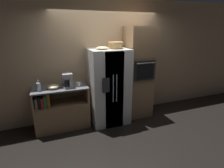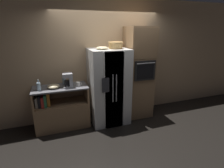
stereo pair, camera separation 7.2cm
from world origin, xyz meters
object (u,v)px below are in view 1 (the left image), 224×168
wicker_basket (115,45)px  bottle_tall (64,80)px  mixing_bowl (53,87)px  coffee_maker (69,80)px  bottle_short (39,86)px  refrigerator (109,87)px  mug (78,84)px  fruit_bowl (102,48)px  wall_oven (138,73)px

wicker_basket → bottle_tall: (-1.12, 0.22, -0.73)m
mixing_bowl → coffee_maker: (0.32, -0.03, 0.12)m
bottle_tall → mixing_bowl: bearing=-148.2°
bottle_tall → bottle_short: bottle_tall is taller
bottle_tall → mixing_bowl: bottle_tall is taller
refrigerator → wicker_basket: 0.95m
mug → mixing_bowl: 0.51m
fruit_bowl → coffee_maker: 0.97m
refrigerator → coffee_maker: bearing=178.2°
refrigerator → wall_oven: bearing=5.5°
coffee_maker → bottle_short: bearing=-176.9°
wall_oven → refrigerator: bearing=-174.5°
wall_oven → fruit_bowl: bearing=-172.4°
mixing_bowl → bottle_short: bearing=-167.3°
wall_oven → bottle_tall: 1.75m
fruit_bowl → coffee_maker: (-0.72, 0.08, -0.64)m
wicker_basket → mixing_bowl: size_ratio=1.27×
wicker_basket → mixing_bowl: (-1.35, 0.07, -0.81)m
wall_oven → bottle_short: bearing=-178.0°
wall_oven → mixing_bowl: bearing=-179.5°
wicker_basket → coffee_maker: size_ratio=1.04×
refrigerator → wall_oven: wall_oven is taller
bottle_short → mug: (0.79, 0.02, -0.05)m
mixing_bowl → coffee_maker: size_ratio=0.82×
refrigerator → bottle_tall: 1.01m
wicker_basket → mixing_bowl: 1.58m
mixing_bowl → mug: bearing=-4.2°
refrigerator → coffee_maker: size_ratio=5.65×
wall_oven → bottle_tall: (-1.75, 0.13, -0.03)m
fruit_bowl → wall_oven: bearing=7.6°
wall_oven → fruit_bowl: size_ratio=8.48×
bottle_short → mixing_bowl: bottle_short is taller
refrigerator → mug: refrigerator is taller
fruit_bowl → mug: size_ratio=2.06×
coffee_maker → fruit_bowl: bearing=-6.2°
wall_oven → mixing_bowl: size_ratio=8.80×
fruit_bowl → mug: (-0.53, 0.07, -0.76)m
refrigerator → mug: bearing=178.4°
wall_oven → bottle_short: wall_oven is taller
bottle_short → coffee_maker: size_ratio=0.74×
fruit_bowl → bottle_tall: 1.09m
wicker_basket → mug: bearing=177.5°
wall_oven → fruit_bowl: 1.15m
bottle_tall → mixing_bowl: (-0.24, -0.15, -0.08)m
refrigerator → mug: size_ratio=13.72×
wall_oven → wicker_basket: size_ratio=6.94×
bottle_short → mug: bearing=1.7°
bottle_short → mixing_bowl: bearing=12.7°
bottle_short → coffee_maker: 0.60m
mixing_bowl → wicker_basket: bearing=-3.2°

